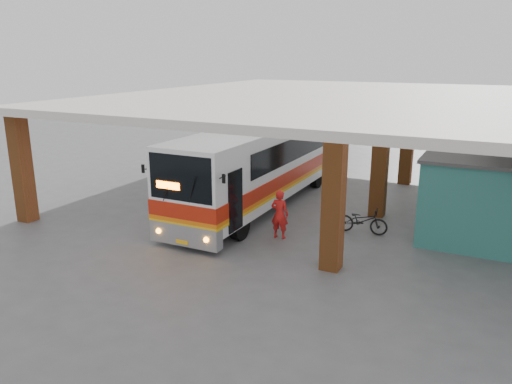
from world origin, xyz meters
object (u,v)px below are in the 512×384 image
object	(u,v)px
coach_bus	(264,163)
pedestrian	(280,214)
motorcycle	(362,220)
red_chair	(447,182)

from	to	relation	value
coach_bus	pedestrian	world-z (taller)	coach_bus
motorcycle	pedestrian	xyz separation A→B (m)	(-2.56, -1.85, 0.40)
motorcycle	red_chair	size ratio (longest dim) A/B	2.51
coach_bus	motorcycle	xyz separation A→B (m)	(4.98, -1.81, -1.37)
coach_bus	red_chair	xyz separation A→B (m)	(7.07, 6.37, -1.53)
pedestrian	red_chair	bearing A→B (deg)	-117.33
coach_bus	motorcycle	world-z (taller)	coach_bus
motorcycle	pedestrian	size ratio (longest dim) A/B	1.06
coach_bus	red_chair	size ratio (longest dim) A/B	17.04
coach_bus	motorcycle	size ratio (longest dim) A/B	6.79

